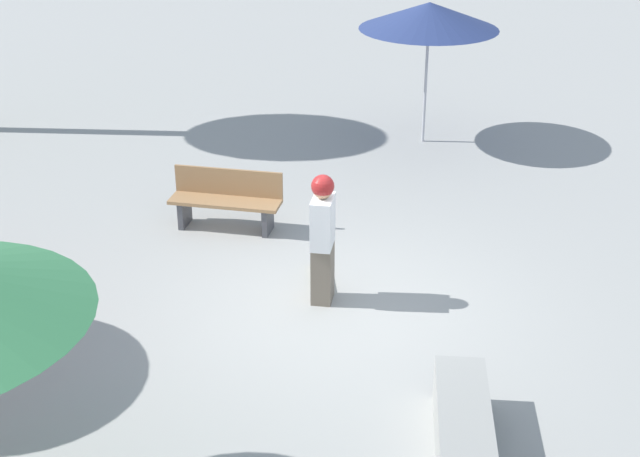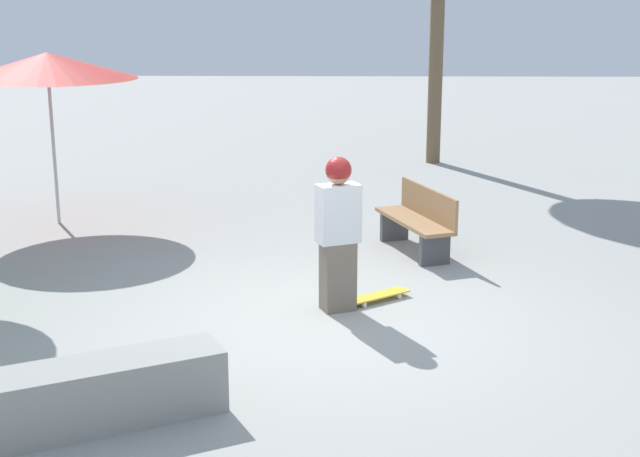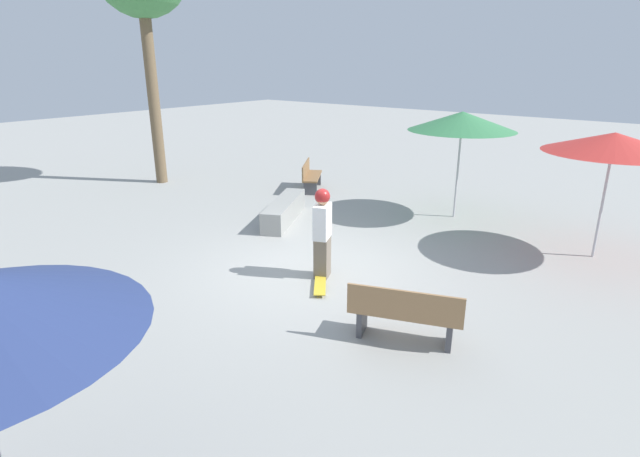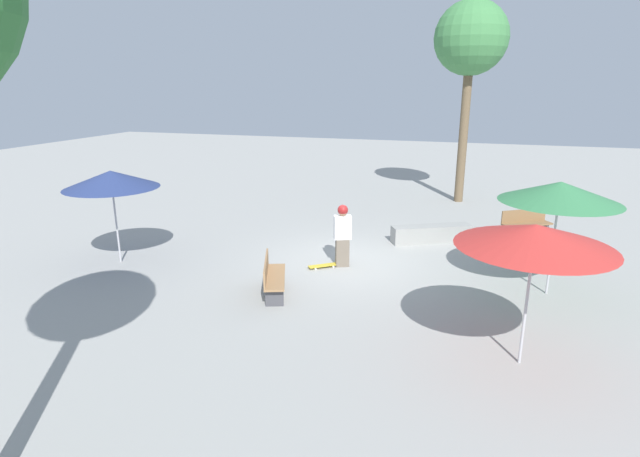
% 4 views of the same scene
% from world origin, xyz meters
% --- Properties ---
extents(ground_plane, '(60.00, 60.00, 0.00)m').
position_xyz_m(ground_plane, '(0.00, 0.00, 0.00)').
color(ground_plane, '#9E9E99').
extents(skater_main, '(0.50, 0.40, 1.67)m').
position_xyz_m(skater_main, '(-0.08, -0.35, 0.90)').
color(skater_main, '#726656').
rests_on(skater_main, ground_plane).
extents(skateboard, '(0.76, 0.64, 0.07)m').
position_xyz_m(skateboard, '(-0.52, -0.64, 0.06)').
color(skateboard, gold).
rests_on(skateboard, ground_plane).
extents(concrete_ledge, '(2.40, 1.56, 0.52)m').
position_xyz_m(concrete_ledge, '(1.99, 2.47, 0.26)').
color(concrete_ledge, gray).
rests_on(concrete_ledge, ground_plane).
extents(bench_far, '(0.97, 1.65, 0.85)m').
position_xyz_m(bench_far, '(-1.13, -2.63, 0.43)').
color(bench_far, '#47474C').
rests_on(bench_far, ground_plane).
extents(shade_umbrella_navy, '(2.42, 2.42, 2.51)m').
position_xyz_m(shade_umbrella_navy, '(-5.92, -1.85, 2.28)').
color(shade_umbrella_navy, '#B7B7BC').
rests_on(shade_umbrella_navy, ground_plane).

